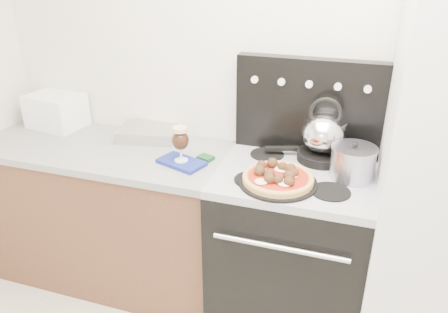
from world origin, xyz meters
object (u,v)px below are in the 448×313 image
at_px(oven_mitt, 181,162).
at_px(beer_glass, 181,144).
at_px(base_cabinet, 112,216).
at_px(pizza, 278,177).
at_px(pizza_pan, 278,182).
at_px(toaster_oven, 56,111).
at_px(stove_body, 290,251).
at_px(tea_kettle, 324,130).
at_px(skillet, 321,156).
at_px(stock_pot, 353,163).

distance_m(oven_mitt, beer_glass, 0.10).
distance_m(base_cabinet, pizza, 1.18).
xyz_separation_m(oven_mitt, pizza_pan, (0.52, -0.08, 0.02)).
xyz_separation_m(base_cabinet, toaster_oven, (-0.43, 0.18, 0.57)).
xyz_separation_m(oven_mitt, beer_glass, (0.00, 0.00, 0.10)).
height_order(base_cabinet, pizza, pizza).
bearing_deg(stove_body, tea_kettle, 60.47).
bearing_deg(pizza_pan, tea_kettle, 62.97).
distance_m(oven_mitt, pizza, 0.53).
distance_m(base_cabinet, skillet, 1.32).
bearing_deg(pizza_pan, pizza, 0.00).
xyz_separation_m(stove_body, stock_pot, (0.26, 0.02, 0.55)).
distance_m(toaster_oven, pizza_pan, 1.52).
bearing_deg(stove_body, pizza_pan, -113.81).
bearing_deg(skillet, toaster_oven, 178.77).
xyz_separation_m(base_cabinet, pizza_pan, (1.04, -0.17, 0.50)).
distance_m(stove_body, stock_pot, 0.61).
distance_m(beer_glass, pizza_pan, 0.54).
bearing_deg(pizza_pan, skillet, 62.97).
distance_m(tea_kettle, stock_pot, 0.24).
height_order(oven_mitt, beer_glass, beer_glass).
xyz_separation_m(beer_glass, stock_pot, (0.84, 0.08, -0.02)).
distance_m(stove_body, tea_kettle, 0.68).
bearing_deg(toaster_oven, tea_kettle, 6.52).
bearing_deg(pizza_pan, stock_pot, 27.32).
bearing_deg(skillet, pizza_pan, -117.03).
relative_size(toaster_oven, tea_kettle, 1.33).
relative_size(toaster_oven, pizza_pan, 0.89).
bearing_deg(pizza, beer_glass, 170.78).
relative_size(beer_glass, stock_pot, 0.92).
bearing_deg(skillet, base_cabinet, -172.95).
bearing_deg(stock_pot, pizza, -152.68).
relative_size(base_cabinet, pizza, 4.41).
relative_size(beer_glass, pizza, 0.57).
bearing_deg(pizza_pan, base_cabinet, 170.89).
relative_size(pizza_pan, stock_pot, 1.79).
bearing_deg(stock_pot, skillet, 136.54).
height_order(stove_body, tea_kettle, tea_kettle).
relative_size(base_cabinet, stove_body, 1.65).
bearing_deg(pizza, base_cabinet, 170.89).
height_order(oven_mitt, pizza_pan, pizza_pan).
relative_size(base_cabinet, skillet, 5.85).
relative_size(stove_body, beer_glass, 4.66).
bearing_deg(toaster_oven, skillet, 6.52).
bearing_deg(stove_body, skillet, 60.47).
distance_m(toaster_oven, oven_mitt, 0.99).
relative_size(base_cabinet, beer_glass, 7.69).
relative_size(oven_mitt, pizza_pan, 0.66).
height_order(beer_glass, tea_kettle, tea_kettle).
bearing_deg(skillet, stove_body, -119.53).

